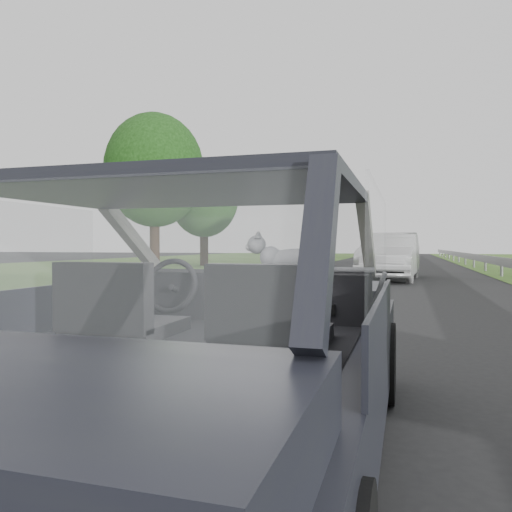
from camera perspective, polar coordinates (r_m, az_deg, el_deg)
The scene contains 10 objects.
ground at distance 2.92m, azimuth -5.15°, elevation -22.41°, with size 140.00×140.00×0.00m, color black.
subject_car at distance 2.72m, azimuth -5.18°, elevation -8.25°, with size 1.80×4.00×1.45m, color black.
dashboard at distance 3.28m, azimuth -1.08°, elevation -4.40°, with size 1.58×0.45×0.30m, color black.
driver_seat at distance 2.62m, azimuth -15.77°, elevation -5.22°, with size 0.50×0.72×0.42m, color black.
passenger_seat at distance 2.29m, azimuth 1.42°, elevation -6.09°, with size 0.50×0.72×0.42m, color black.
steering_wheel at distance 3.15m, azimuth -9.69°, elevation -3.37°, with size 0.36×0.36×0.04m, color black.
cat at distance 3.21m, azimuth 4.73°, elevation -0.32°, with size 0.59×0.18×0.26m, color #959595.
other_car at distance 17.57m, azimuth 15.05°, elevation -0.02°, with size 1.93×4.89×1.61m, color silver.
tree_5 at distance 26.72m, azimuth -11.53°, elevation 7.09°, with size 5.16×5.16×7.82m, color black, non-canonical shape.
tree_6 at distance 28.87m, azimuth -5.96°, elevation 4.88°, with size 3.98×3.98×6.03m, color black, non-canonical shape.
Camera 1 is at (1.00, -2.48, 1.17)m, focal length 35.00 mm.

